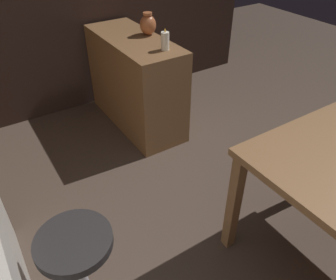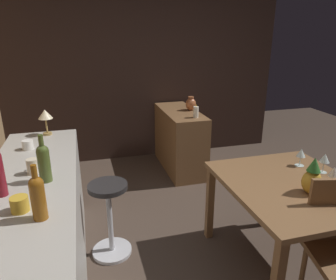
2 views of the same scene
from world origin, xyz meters
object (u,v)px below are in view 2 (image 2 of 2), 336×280
at_px(bar_stool, 110,217).
at_px(cup_white, 28,145).
at_px(cup_mustard, 20,204).
at_px(cup_cream, 33,166).
at_px(dining_table, 292,194).
at_px(vase_copper, 191,104).
at_px(wine_glass_center, 301,154).
at_px(wine_glass_right, 325,159).
at_px(pillar_candle_tall, 196,112).
at_px(wine_bottle_olive, 44,161).
at_px(wine_glass_left, 334,172).
at_px(sideboard_cabinet, 180,140).
at_px(pineapple_centerpiece, 312,178).
at_px(counter_lamp, 45,116).
at_px(wine_bottle_amber, 38,196).

relative_size(bar_stool, cup_white, 5.39).
distance_m(bar_stool, cup_mustard, 1.03).
height_order(cup_white, cup_cream, cup_cream).
bearing_deg(dining_table, vase_copper, 2.25).
xyz_separation_m(wine_glass_center, vase_copper, (1.80, 0.34, 0.05)).
bearing_deg(bar_stool, wine_glass_right, -104.04).
relative_size(wine_glass_center, cup_cream, 1.37).
bearing_deg(wine_glass_right, cup_cream, 83.69).
xyz_separation_m(cup_cream, pillar_candle_tall, (1.35, -1.68, -0.06)).
distance_m(wine_glass_center, cup_white, 2.26).
bearing_deg(wine_bottle_olive, pillar_candle_tall, -46.64).
bearing_deg(wine_bottle_olive, cup_cream, 32.74).
distance_m(wine_glass_left, pillar_candle_tall, 1.85).
xyz_separation_m(wine_glass_center, wine_bottle_olive, (-0.07, 1.99, 0.19)).
height_order(bar_stool, cup_cream, cup_cream).
bearing_deg(cup_cream, vase_copper, -45.38).
relative_size(sideboard_cabinet, cup_cream, 10.00).
height_order(wine_glass_right, wine_glass_center, wine_glass_right).
height_order(bar_stool, wine_glass_right, wine_glass_right).
bearing_deg(pineapple_centerpiece, counter_lamp, 53.41).
bearing_deg(sideboard_cabinet, counter_lamp, 118.72).
bearing_deg(counter_lamp, cup_cream, 178.47).
distance_m(sideboard_cabinet, wine_bottle_amber, 2.83).
height_order(dining_table, wine_glass_right, wine_glass_right).
relative_size(wine_glass_right, cup_cream, 1.47).
distance_m(sideboard_cabinet, pillar_candle_tall, 0.62).
bearing_deg(cup_cream, dining_table, -100.70).
bearing_deg(cup_cream, pillar_candle_tall, -51.23).
bearing_deg(wine_glass_center, counter_lamp, 65.47).
relative_size(bar_stool, wine_glass_right, 4.05).
bearing_deg(wine_glass_center, wine_bottle_olive, 92.07).
height_order(wine_bottle_amber, cup_white, wine_bottle_amber).
height_order(wine_bottle_olive, pillar_candle_tall, wine_bottle_olive).
xyz_separation_m(pineapple_centerpiece, cup_white, (1.00, 1.95, 0.08)).
relative_size(sideboard_cabinet, cup_white, 9.03).
xyz_separation_m(dining_table, wine_glass_left, (-0.12, -0.23, 0.21)).
relative_size(dining_table, cup_white, 9.22).
relative_size(wine_glass_left, pineapple_centerpiece, 0.60).
distance_m(wine_glass_center, counter_lamp, 2.28).
bearing_deg(bar_stool, sideboard_cabinet, -35.39).
xyz_separation_m(cup_white, counter_lamp, (0.36, -0.12, 0.14)).
xyz_separation_m(counter_lamp, vase_copper, (0.86, -1.72, -0.18)).
relative_size(cup_white, counter_lamp, 0.51).
relative_size(sideboard_cabinet, counter_lamp, 4.57).
bearing_deg(wine_glass_center, wine_bottle_amber, 104.66).
bearing_deg(pineapple_centerpiece, vase_copper, 2.77).
bearing_deg(vase_copper, cup_cream, 134.62).
bearing_deg(wine_glass_left, pillar_candle_tall, 11.86).
bearing_deg(cup_mustard, counter_lamp, -1.30).
height_order(wine_glass_center, wine_bottle_olive, wine_bottle_olive).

